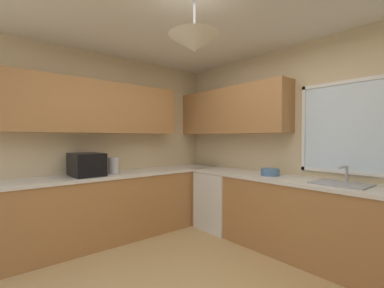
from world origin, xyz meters
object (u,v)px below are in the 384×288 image
Objects in this scene: microwave at (87,164)px; kettle at (114,165)px; dishwasher at (221,200)px; sink_assembly at (341,183)px; bowl at (270,172)px.

microwave is 2.16× the size of kettle.
dishwasher is at bearing 65.97° from kettle.
kettle is at bearing -147.70° from sink_assembly.
bowl reaches higher than dishwasher.
bowl is (1.50, 1.82, -0.10)m from microwave.
microwave is 0.36m from kettle.
microwave is at bearing -129.59° from bowl.
dishwasher is at bearing 69.75° from microwave.
dishwasher is 2.00m from microwave.
dishwasher is 3.85× the size of kettle.
microwave is at bearing -142.14° from sink_assembly.
sink_assembly is at bearing 0.50° from bowl.
microwave reaches higher than sink_assembly.
sink_assembly is (2.33, 1.47, -0.10)m from kettle.
dishwasher is 1.68m from kettle.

